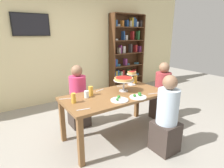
# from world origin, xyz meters

# --- Properties ---
(ground_plane) EXTENTS (12.00, 12.00, 0.00)m
(ground_plane) POSITION_xyz_m (0.00, 0.00, 0.00)
(ground_plane) COLOR gray
(rear_partition) EXTENTS (8.00, 0.12, 2.80)m
(rear_partition) POSITION_xyz_m (0.00, 2.20, 1.40)
(rear_partition) COLOR beige
(rear_partition) RESTS_ON ground_plane
(dining_table) EXTENTS (1.68, 0.81, 0.74)m
(dining_table) POSITION_xyz_m (0.00, 0.00, 0.65)
(dining_table) COLOR brown
(dining_table) RESTS_ON ground_plane
(bookshelf) EXTENTS (1.10, 0.30, 2.21)m
(bookshelf) POSITION_xyz_m (1.78, 2.01, 1.13)
(bookshelf) COLOR #4C2D19
(bookshelf) RESTS_ON ground_plane
(television) EXTENTS (0.77, 0.05, 0.47)m
(television) POSITION_xyz_m (-0.75, 2.11, 1.86)
(television) COLOR black
(diner_near_right) EXTENTS (0.34, 0.34, 1.15)m
(diner_near_right) POSITION_xyz_m (0.38, -0.73, 0.49)
(diner_near_right) COLOR #382D28
(diner_near_right) RESTS_ON ground_plane
(diner_far_left) EXTENTS (0.34, 0.34, 1.15)m
(diner_far_left) POSITION_xyz_m (-0.35, 0.68, 0.49)
(diner_far_left) COLOR #382D28
(diner_far_left) RESTS_ON ground_plane
(diner_head_east) EXTENTS (0.34, 0.34, 1.15)m
(diner_head_east) POSITION_xyz_m (1.16, 0.03, 0.49)
(diner_head_east) COLOR #382D28
(diner_head_east) RESTS_ON ground_plane
(deep_dish_pizza_stand) EXTENTS (0.34, 0.34, 0.24)m
(deep_dish_pizza_stand) POSITION_xyz_m (0.21, 0.07, 0.94)
(deep_dish_pizza_stand) COLOR silver
(deep_dish_pizza_stand) RESTS_ON dining_table
(personal_pizza_stand) EXTENTS (0.19, 0.19, 0.26)m
(personal_pizza_stand) POSITION_xyz_m (0.57, 0.28, 0.93)
(personal_pizza_stand) COLOR silver
(personal_pizza_stand) RESTS_ON dining_table
(salad_plate_near_diner) EXTENTS (0.26, 0.26, 0.06)m
(salad_plate_near_diner) POSITION_xyz_m (-0.11, -0.25, 0.75)
(salad_plate_near_diner) COLOR white
(salad_plate_near_diner) RESTS_ON dining_table
(salad_plate_far_diner) EXTENTS (0.26, 0.26, 0.07)m
(salad_plate_far_diner) POSITION_xyz_m (0.21, -0.30, 0.76)
(salad_plate_far_diner) COLOR white
(salad_plate_far_diner) RESTS_ON dining_table
(beer_glass_amber_tall) EXTENTS (0.07, 0.07, 0.15)m
(beer_glass_amber_tall) POSITION_xyz_m (-0.35, 0.18, 0.81)
(beer_glass_amber_tall) COLOR gold
(beer_glass_amber_tall) RESTS_ON dining_table
(beer_glass_amber_short) EXTENTS (0.07, 0.07, 0.14)m
(beer_glass_amber_short) POSITION_xyz_m (-0.69, 0.04, 0.81)
(beer_glass_amber_short) COLOR gold
(beer_glass_amber_short) RESTS_ON dining_table
(beer_glass_amber_spare) EXTENTS (0.07, 0.07, 0.17)m
(beer_glass_amber_spare) POSITION_xyz_m (0.71, 0.33, 0.82)
(beer_glass_amber_spare) COLOR gold
(beer_glass_amber_spare) RESTS_ON dining_table
(water_glass_clear_near) EXTENTS (0.07, 0.07, 0.11)m
(water_glass_clear_near) POSITION_xyz_m (-0.45, 0.13, 0.79)
(water_glass_clear_near) COLOR white
(water_glass_clear_near) RESTS_ON dining_table
(cutlery_fork_near) EXTENTS (0.18, 0.07, 0.00)m
(cutlery_fork_near) POSITION_xyz_m (-0.74, 0.25, 0.74)
(cutlery_fork_near) COLOR silver
(cutlery_fork_near) RESTS_ON dining_table
(cutlery_knife_near) EXTENTS (0.18, 0.05, 0.00)m
(cutlery_knife_near) POSITION_xyz_m (-0.67, -0.25, 0.74)
(cutlery_knife_near) COLOR silver
(cutlery_knife_near) RESTS_ON dining_table
(cutlery_fork_far) EXTENTS (0.18, 0.07, 0.00)m
(cutlery_fork_far) POSITION_xyz_m (0.53, -0.31, 0.74)
(cutlery_fork_far) COLOR silver
(cutlery_fork_far) RESTS_ON dining_table
(cutlery_knife_far) EXTENTS (0.18, 0.06, 0.00)m
(cutlery_knife_far) POSITION_xyz_m (-0.10, 0.32, 0.74)
(cutlery_knife_far) COLOR silver
(cutlery_knife_far) RESTS_ON dining_table
(cutlery_spare_fork) EXTENTS (0.17, 0.08, 0.00)m
(cutlery_spare_fork) POSITION_xyz_m (0.36, 0.31, 0.74)
(cutlery_spare_fork) COLOR silver
(cutlery_spare_fork) RESTS_ON dining_table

